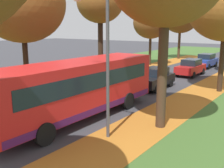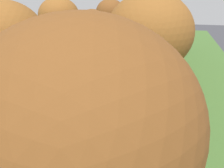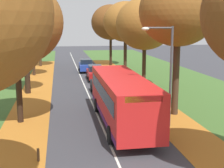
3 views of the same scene
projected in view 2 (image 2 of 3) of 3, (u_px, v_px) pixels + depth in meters
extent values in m
cube|color=#3D6028|center=(39.00, 73.00, 27.30)|extent=(12.00, 90.00, 0.01)
cube|color=#B26B23|center=(44.00, 97.00, 20.77)|extent=(2.80, 60.00, 0.00)
cube|color=#3D6028|center=(194.00, 89.00, 22.59)|extent=(12.00, 90.00, 0.01)
cube|color=#B26B23|center=(140.00, 110.00, 18.41)|extent=(2.80, 60.00, 0.00)
cube|color=silver|center=(109.00, 81.00, 24.95)|extent=(0.12, 80.00, 0.01)
cylinder|color=black|center=(15.00, 90.00, 17.27)|extent=(0.37, 0.37, 4.07)
ellipsoid|color=brown|center=(5.00, 37.00, 15.71)|extent=(5.75, 5.75, 5.18)
cylinder|color=black|center=(63.00, 56.00, 24.75)|extent=(0.48, 0.48, 5.37)
ellipsoid|color=brown|center=(59.00, 16.00, 23.14)|extent=(4.33, 4.33, 3.90)
cylinder|color=#382619|center=(93.00, 45.00, 34.21)|extent=(0.33, 0.33, 3.62)
ellipsoid|color=brown|center=(92.00, 23.00, 32.92)|extent=(4.40, 4.40, 3.96)
cylinder|color=#422D1E|center=(110.00, 35.00, 41.64)|extent=(0.38, 0.38, 4.23)
ellipsoid|color=brown|center=(110.00, 12.00, 40.10)|extent=(5.31, 5.31, 4.78)
ellipsoid|color=brown|center=(84.00, 120.00, 4.66)|extent=(4.96, 4.96, 4.46)
cylinder|color=#422D1E|center=(145.00, 101.00, 14.50)|extent=(0.45, 0.45, 5.03)
ellipsoid|color=brown|center=(149.00, 33.00, 12.85)|extent=(5.12, 5.12, 4.61)
cylinder|color=#382619|center=(160.00, 68.00, 22.75)|extent=(0.37, 0.37, 4.10)
ellipsoid|color=#935B23|center=(163.00, 28.00, 21.22)|extent=(5.44, 5.44, 4.90)
cylinder|color=#382619|center=(165.00, 49.00, 30.21)|extent=(0.40, 0.40, 4.40)
ellipsoid|color=#935B23|center=(167.00, 17.00, 28.64)|extent=(5.35, 5.35, 4.81)
cylinder|color=black|center=(166.00, 38.00, 38.35)|extent=(0.38, 0.38, 4.24)
ellipsoid|color=brown|center=(168.00, 13.00, 36.75)|extent=(5.73, 5.73, 5.16)
cylinder|color=#47474C|center=(117.00, 109.00, 12.45)|extent=(0.14, 0.14, 6.00)
cylinder|color=#47474C|center=(103.00, 58.00, 11.57)|extent=(1.60, 0.10, 0.10)
ellipsoid|color=silver|center=(89.00, 58.00, 11.80)|extent=(0.44, 0.28, 0.20)
cube|color=red|center=(81.00, 113.00, 14.58)|extent=(2.54, 10.41, 2.50)
cube|color=#19232D|center=(35.00, 160.00, 9.87)|extent=(2.30, 0.11, 1.30)
cube|color=#19232D|center=(81.00, 107.00, 14.43)|extent=(2.57, 9.16, 0.80)
cube|color=#4C1951|center=(82.00, 126.00, 14.98)|extent=(2.56, 10.20, 0.32)
cube|color=yellow|center=(32.00, 147.00, 9.58)|extent=(1.75, 0.09, 0.28)
cylinder|color=black|center=(78.00, 164.00, 11.87)|extent=(0.30, 0.96, 0.96)
cylinder|color=black|center=(40.00, 156.00, 12.48)|extent=(0.30, 0.96, 0.96)
cylinder|color=black|center=(110.00, 111.00, 17.29)|extent=(0.30, 0.96, 0.96)
cylinder|color=black|center=(83.00, 108.00, 17.90)|extent=(0.30, 0.96, 0.96)
cube|color=black|center=(115.00, 83.00, 22.52)|extent=(1.81, 4.24, 0.70)
cube|color=#19232D|center=(115.00, 76.00, 22.41)|extent=(1.50, 2.05, 0.60)
cylinder|color=black|center=(119.00, 92.00, 21.30)|extent=(0.24, 0.65, 0.64)
cylinder|color=black|center=(104.00, 90.00, 21.66)|extent=(0.24, 0.65, 0.64)
cylinder|color=black|center=(125.00, 82.00, 23.63)|extent=(0.24, 0.65, 0.64)
cylinder|color=black|center=(111.00, 81.00, 24.00)|extent=(0.24, 0.65, 0.64)
cube|color=#B21919|center=(131.00, 64.00, 28.91)|extent=(1.76, 4.22, 0.70)
cube|color=#19232D|center=(131.00, 59.00, 28.80)|extent=(1.47, 2.04, 0.60)
cylinder|color=black|center=(134.00, 70.00, 27.68)|extent=(0.23, 0.64, 0.64)
cylinder|color=black|center=(122.00, 69.00, 28.10)|extent=(0.23, 0.64, 0.64)
cylinder|color=black|center=(138.00, 64.00, 29.99)|extent=(0.23, 0.64, 0.64)
cylinder|color=black|center=(127.00, 63.00, 30.41)|extent=(0.23, 0.64, 0.64)
cube|color=#233D9E|center=(136.00, 52.00, 34.73)|extent=(1.83, 4.25, 0.70)
cube|color=#19232D|center=(136.00, 48.00, 34.62)|extent=(1.51, 2.06, 0.60)
cylinder|color=black|center=(139.00, 57.00, 33.49)|extent=(0.24, 0.65, 0.64)
cylinder|color=black|center=(129.00, 56.00, 33.93)|extent=(0.24, 0.65, 0.64)
cylinder|color=black|center=(142.00, 53.00, 35.79)|extent=(0.24, 0.65, 0.64)
cylinder|color=black|center=(133.00, 52.00, 36.23)|extent=(0.24, 0.65, 0.64)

